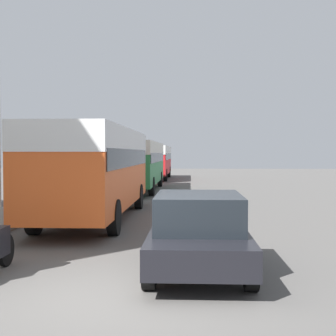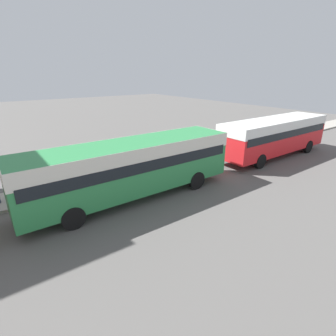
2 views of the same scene
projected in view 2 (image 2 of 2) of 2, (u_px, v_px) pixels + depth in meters
bus_following at (131, 162)px, 12.95m from camera, size 2.57×10.95×2.91m
bus_third_in_line at (275, 132)px, 19.65m from camera, size 2.54×10.16×2.85m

